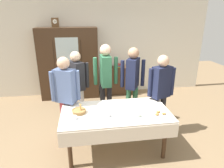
% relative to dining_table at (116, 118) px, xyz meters
% --- Properties ---
extents(ground_plane, '(12.00, 12.00, 0.00)m').
position_rel_dining_table_xyz_m(ground_plane, '(0.00, 0.23, -0.67)').
color(ground_plane, '#846B4C').
rests_on(ground_plane, ground).
extents(back_wall, '(6.40, 0.10, 2.70)m').
position_rel_dining_table_xyz_m(back_wall, '(0.00, 2.88, 0.68)').
color(back_wall, silver).
rests_on(back_wall, ground).
extents(dining_table, '(1.82, 0.97, 0.77)m').
position_rel_dining_table_xyz_m(dining_table, '(0.00, 0.00, 0.00)').
color(dining_table, '#3D2819').
rests_on(dining_table, ground).
extents(wall_cabinet, '(1.61, 0.46, 1.98)m').
position_rel_dining_table_xyz_m(wall_cabinet, '(-0.90, 2.59, 0.32)').
color(wall_cabinet, '#3D2819').
rests_on(wall_cabinet, ground).
extents(mantel_clock, '(0.18, 0.11, 0.24)m').
position_rel_dining_table_xyz_m(mantel_clock, '(-1.17, 2.59, 1.43)').
color(mantel_clock, brown).
rests_on(mantel_clock, wall_cabinet).
extents(bookshelf_low, '(0.94, 0.35, 0.84)m').
position_rel_dining_table_xyz_m(bookshelf_low, '(0.53, 2.64, -0.25)').
color(bookshelf_low, '#3D2819').
rests_on(bookshelf_low, ground).
extents(book_stack, '(0.17, 0.24, 0.08)m').
position_rel_dining_table_xyz_m(book_stack, '(0.53, 2.64, 0.21)').
color(book_stack, '#B29333').
rests_on(book_stack, bookshelf_low).
extents(tea_cup_near_right, '(0.13, 0.13, 0.06)m').
position_rel_dining_table_xyz_m(tea_cup_near_right, '(0.32, -0.20, 0.13)').
color(tea_cup_near_right, silver).
rests_on(tea_cup_near_right, dining_table).
extents(tea_cup_back_edge, '(0.13, 0.13, 0.06)m').
position_rel_dining_table_xyz_m(tea_cup_back_edge, '(-0.67, -0.14, 0.13)').
color(tea_cup_back_edge, white).
rests_on(tea_cup_back_edge, dining_table).
extents(tea_cup_near_left, '(0.13, 0.13, 0.06)m').
position_rel_dining_table_xyz_m(tea_cup_near_left, '(-0.15, -0.14, 0.13)').
color(tea_cup_near_left, white).
rests_on(tea_cup_near_left, dining_table).
extents(bread_basket, '(0.24, 0.24, 0.16)m').
position_rel_dining_table_xyz_m(bread_basket, '(-0.61, 0.08, 0.14)').
color(bread_basket, '#9E7542').
rests_on(bread_basket, dining_table).
extents(pastry_plate, '(0.28, 0.28, 0.05)m').
position_rel_dining_table_xyz_m(pastry_plate, '(0.70, -0.19, 0.11)').
color(pastry_plate, white).
rests_on(pastry_plate, dining_table).
extents(spoon_back_edge, '(0.12, 0.02, 0.01)m').
position_rel_dining_table_xyz_m(spoon_back_edge, '(-0.70, 0.30, 0.10)').
color(spoon_back_edge, silver).
rests_on(spoon_back_edge, dining_table).
extents(spoon_mid_right, '(0.12, 0.02, 0.01)m').
position_rel_dining_table_xyz_m(spoon_mid_right, '(-0.22, -0.30, 0.10)').
color(spoon_mid_right, silver).
rests_on(spoon_mid_right, dining_table).
extents(spoon_far_right, '(0.12, 0.02, 0.01)m').
position_rel_dining_table_xyz_m(spoon_far_right, '(0.16, 0.10, 0.10)').
color(spoon_far_right, silver).
rests_on(spoon_far_right, dining_table).
extents(person_beside_shelf, '(0.52, 0.37, 1.74)m').
position_rel_dining_table_xyz_m(person_beside_shelf, '(-0.04, 1.07, 0.40)').
color(person_beside_shelf, '#232328').
rests_on(person_beside_shelf, ground).
extents(person_near_right_end, '(0.52, 0.41, 1.61)m').
position_rel_dining_table_xyz_m(person_near_right_end, '(-0.65, 1.11, 0.31)').
color(person_near_right_end, silver).
rests_on(person_near_right_end, ground).
extents(person_behind_table_right, '(0.52, 0.34, 1.64)m').
position_rel_dining_table_xyz_m(person_behind_table_right, '(-0.84, 0.47, 0.33)').
color(person_behind_table_right, '#933338').
rests_on(person_behind_table_right, ground).
extents(person_by_cabinet, '(0.52, 0.41, 1.69)m').
position_rel_dining_table_xyz_m(person_by_cabinet, '(0.51, 0.92, 0.37)').
color(person_by_cabinet, '#33704C').
rests_on(person_by_cabinet, ground).
extents(person_behind_table_left, '(0.52, 0.33, 1.62)m').
position_rel_dining_table_xyz_m(person_behind_table_left, '(0.95, 0.44, 0.32)').
color(person_behind_table_left, '#232328').
rests_on(person_behind_table_left, ground).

